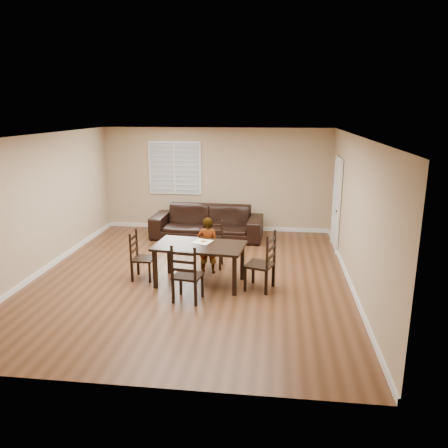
{
  "coord_description": "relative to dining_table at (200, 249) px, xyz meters",
  "views": [
    {
      "loc": [
        1.58,
        -7.82,
        3.17
      ],
      "look_at": [
        0.59,
        0.3,
        1.0
      ],
      "focal_mm": 35.0,
      "sensor_mm": 36.0,
      "label": 1
    }
  ],
  "objects": [
    {
      "name": "ground",
      "position": [
        -0.22,
        0.32,
        -0.67
      ],
      "size": [
        7.0,
        7.0,
        0.0
      ],
      "primitive_type": "plane",
      "color": "brown",
      "rests_on": "ground"
    },
    {
      "name": "room",
      "position": [
        -0.18,
        0.5,
        1.13
      ],
      "size": [
        6.04,
        7.04,
        2.72
      ],
      "color": "tan",
      "rests_on": "ground"
    },
    {
      "name": "dining_table",
      "position": [
        0.0,
        0.0,
        0.0
      ],
      "size": [
        1.71,
        1.07,
        0.76
      ],
      "rotation": [
        0.0,
        0.0,
        -0.1
      ],
      "color": "black",
      "rests_on": "ground"
    },
    {
      "name": "chair_near",
      "position": [
        0.09,
        1.02,
        -0.24
      ],
      "size": [
        0.43,
        0.4,
        0.95
      ],
      "rotation": [
        0.0,
        0.0,
        0.01
      ],
      "color": "black",
      "rests_on": "ground"
    },
    {
      "name": "chair_far",
      "position": [
        -0.09,
        -0.86,
        -0.21
      ],
      "size": [
        0.51,
        0.49,
        1.02
      ],
      "rotation": [
        0.0,
        0.0,
        3.0
      ],
      "color": "black",
      "rests_on": "ground"
    },
    {
      "name": "chair_left",
      "position": [
        -1.22,
        0.12,
        -0.25
      ],
      "size": [
        0.39,
        0.42,
        0.94
      ],
      "rotation": [
        0.0,
        0.0,
        1.57
      ],
      "color": "black",
      "rests_on": "ground"
    },
    {
      "name": "chair_right",
      "position": [
        1.23,
        -0.15,
        -0.18
      ],
      "size": [
        0.57,
        0.59,
        1.08
      ],
      "rotation": [
        0.0,
        0.0,
        -1.86
      ],
      "color": "black",
      "rests_on": "ground"
    },
    {
      "name": "child",
      "position": [
        0.06,
        0.59,
        -0.11
      ],
      "size": [
        0.42,
        0.28,
        1.13
      ],
      "primitive_type": "imported",
      "rotation": [
        0.0,
        0.0,
        3.13
      ],
      "color": "gray",
      "rests_on": "ground"
    },
    {
      "name": "napkin",
      "position": [
        0.02,
        0.18,
        0.09
      ],
      "size": [
        0.4,
        0.4,
        0.0
      ],
      "primitive_type": "cube",
      "rotation": [
        0.0,
        0.0,
        -0.29
      ],
      "color": "beige",
      "rests_on": "dining_table"
    },
    {
      "name": "donut",
      "position": [
        0.04,
        0.18,
        0.11
      ],
      "size": [
        0.11,
        0.11,
        0.04
      ],
      "color": "#BD8943",
      "rests_on": "napkin"
    },
    {
      "name": "sofa",
      "position": [
        -0.34,
        2.98,
        -0.27
      ],
      "size": [
        2.79,
        1.19,
        0.8
      ],
      "primitive_type": "imported",
      "rotation": [
        0.0,
        0.0,
        -0.04
      ],
      "color": "black",
      "rests_on": "ground"
    }
  ]
}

